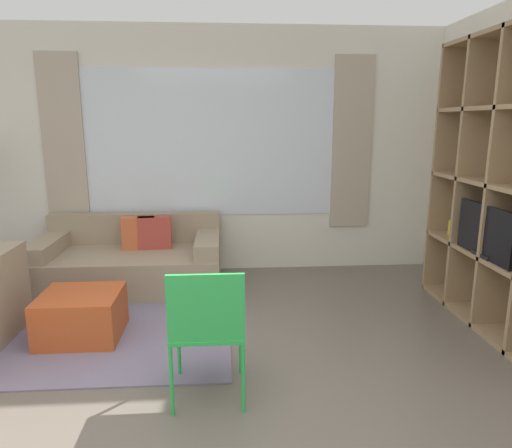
% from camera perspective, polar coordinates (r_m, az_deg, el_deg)
% --- Properties ---
extents(wall_back, '(6.34, 0.11, 2.70)m').
position_cam_1_polar(wall_back, '(5.18, -5.64, 8.94)').
color(wall_back, silver).
rests_on(wall_back, ground_plane).
extents(area_rug, '(2.81, 1.74, 0.01)m').
position_cam_1_polar(area_rug, '(4.18, -23.35, -12.14)').
color(area_rug, slate).
rests_on(area_rug, ground_plane).
extents(shelving_unit, '(0.38, 1.91, 2.39)m').
position_cam_1_polar(shelving_unit, '(4.13, 29.40, 3.99)').
color(shelving_unit, silver).
rests_on(shelving_unit, ground_plane).
extents(couch_main, '(1.85, 0.97, 0.72)m').
position_cam_1_polar(couch_main, '(4.95, -15.28, -4.48)').
color(couch_main, gray).
rests_on(couch_main, ground_plane).
extents(ottoman, '(0.61, 0.56, 0.37)m').
position_cam_1_polar(ottoman, '(3.93, -20.96, -10.66)').
color(ottoman, '#B74C23').
rests_on(ottoman, ground_plane).
extents(folding_chair, '(0.44, 0.46, 0.86)m').
position_cam_1_polar(folding_chair, '(2.79, -6.12, -12.19)').
color(folding_chair, green).
rests_on(folding_chair, ground_plane).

